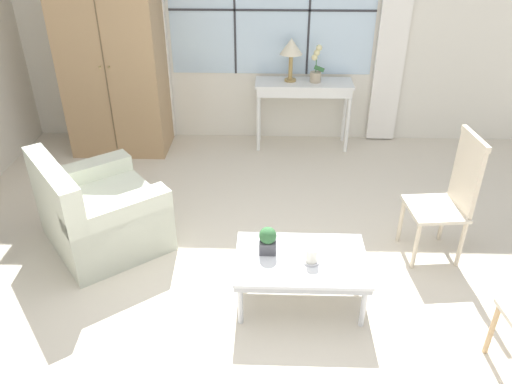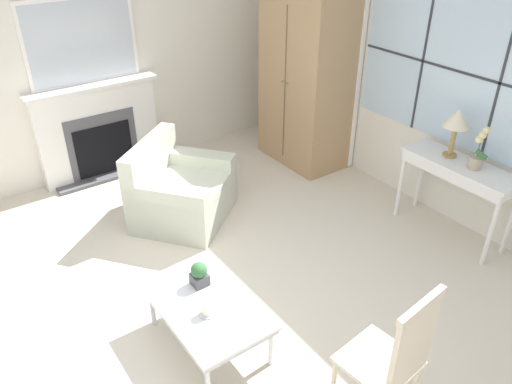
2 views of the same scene
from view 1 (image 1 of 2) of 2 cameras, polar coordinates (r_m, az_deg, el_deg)
The scene contains 11 objects.
ground_plane at distance 3.98m, azimuth 1.25°, elevation -11.55°, with size 14.00×14.00×0.00m, color beige.
wall_back_windowed at distance 6.11m, azimuth 1.82°, elevation 18.53°, with size 7.20×0.14×2.80m.
armoire at distance 6.05m, azimuth -16.06°, elevation 14.80°, with size 1.18×0.72×2.27m.
console_table at distance 6.03m, azimuth 5.46°, elevation 11.52°, with size 1.14×0.40×0.81m.
table_lamp at distance 5.91m, azimuth 4.05°, elevation 16.05°, with size 0.26×0.26×0.49m.
potted_orchid at distance 5.97m, azimuth 6.88°, elevation 13.85°, with size 0.17×0.13×0.43m.
armchair_upholstered at distance 4.56m, azimuth -17.39°, elevation -2.44°, with size 1.30×1.32×0.86m.
side_chair_wooden at distance 4.35m, azimuth 21.43°, elevation -0.04°, with size 0.48×0.48×1.11m.
coffee_table at distance 3.74m, azimuth 5.17°, elevation -8.04°, with size 0.97×0.64×0.39m.
potted_plant_small at distance 3.70m, azimuth 1.27°, elevation -5.48°, with size 0.13×0.13×0.21m.
pillar_candle at distance 3.65m, azimuth 6.37°, elevation -7.29°, with size 0.12×0.12×0.13m.
Camera 1 is at (0.01, -2.95, 2.67)m, focal length 35.00 mm.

